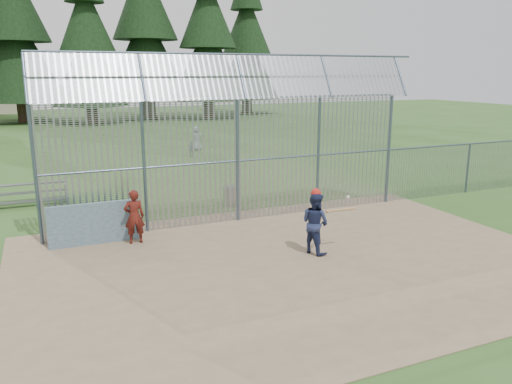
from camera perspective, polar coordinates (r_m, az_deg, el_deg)
name	(u,v)px	position (r m, az deg, el deg)	size (l,w,h in m)	color
ground	(285,255)	(13.56, 3.38, -7.18)	(120.00, 120.00, 0.00)	#2D511E
dirt_infield	(294,261)	(13.14, 4.37, -7.84)	(14.00, 10.00, 0.02)	#756047
dugout_wall	(94,224)	(14.85, -18.00, -3.46)	(2.50, 0.12, 1.20)	#38566B
batter	(315,223)	(13.48, 6.77, -3.52)	(0.81, 0.63, 1.67)	#212A4E
onlooker	(134,217)	(14.57, -13.73, -2.75)	(0.57, 0.37, 1.56)	maroon
bg_kid_standing	(197,138)	(31.46, -6.77, 6.10)	(0.75, 0.49, 1.53)	gray
bg_kid_seated	(192,149)	(29.22, -7.37, 4.88)	(0.52, 0.22, 0.89)	slate
batting_gear	(321,197)	(13.34, 7.45, -0.52)	(1.26, 0.33, 0.67)	red
trash_can	(230,196)	(18.27, -2.95, -0.44)	(0.56, 0.56, 0.82)	gray
bleacher	(25,194)	(20.31, -24.86, -0.19)	(3.00, 0.95, 0.72)	slate
backstop_fence	(289,147)	(16.74, 3.76, 5.16)	(20.09, 0.81, 5.30)	#47566B
conifer_row	(114,9)	(53.70, -15.96, 19.52)	(38.48, 12.26, 20.20)	#332319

